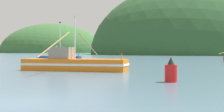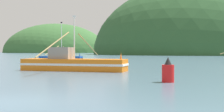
{
  "view_description": "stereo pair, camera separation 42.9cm",
  "coord_description": "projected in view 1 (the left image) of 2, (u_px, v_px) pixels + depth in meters",
  "views": [
    {
      "loc": [
        6.09,
        -10.81,
        2.04
      ],
      "look_at": [
        -1.51,
        23.83,
        1.4
      ],
      "focal_mm": 48.08,
      "sensor_mm": 36.0,
      "label": 1
    },
    {
      "loc": [
        6.51,
        -10.71,
        2.04
      ],
      "look_at": [
        -1.51,
        23.83,
        1.4
      ],
      "focal_mm": 48.08,
      "sensor_mm": 36.0,
      "label": 2
    }
  ],
  "objects": [
    {
      "name": "channel_buoy",
      "position": [
        171.0,
        72.0,
        19.38
      ],
      "size": [
        0.79,
        0.79,
        1.63
      ],
      "color": "red",
      "rests_on": "ground"
    },
    {
      "name": "hill_mid_left",
      "position": [
        52.0,
        53.0,
        286.9
      ],
      "size": [
        101.16,
        80.93,
        55.45
      ],
      "primitive_type": "ellipsoid",
      "color": "#386633",
      "rests_on": "ground"
    },
    {
      "name": "hill_far_right",
      "position": [
        191.0,
        54.0,
        158.64
      ],
      "size": [
        108.09,
        86.47,
        75.81
      ],
      "primitive_type": "ellipsoid",
      "color": "#2D562D",
      "rests_on": "ground"
    },
    {
      "name": "fishing_boat_orange",
      "position": [
        73.0,
        63.0,
        30.37
      ],
      "size": [
        10.93,
        15.1,
        5.59
      ],
      "rotation": [
        0.0,
        0.0,
        6.24
      ],
      "color": "orange",
      "rests_on": "ground"
    },
    {
      "name": "fishing_boat_blue",
      "position": [
        59.0,
        58.0,
        56.58
      ],
      "size": [
        8.25,
        14.27,
        7.45
      ],
      "rotation": [
        0.0,
        0.0,
        0.02
      ],
      "color": "#19479E",
      "rests_on": "ground"
    },
    {
      "name": "ground_plane",
      "position": [
        21.0,
        102.0,
        11.9
      ],
      "size": [
        600.0,
        600.0,
        0.0
      ],
      "primitive_type": "plane",
      "color": "slate"
    }
  ]
}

